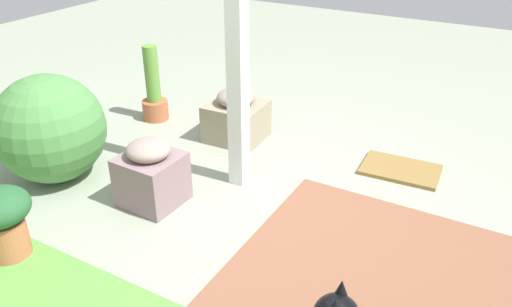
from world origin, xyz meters
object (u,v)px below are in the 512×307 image
at_px(round_shrub, 50,129).
at_px(terracotta_pot_broad, 2,218).
at_px(stone_planter_mid, 151,174).
at_px(doormat, 400,170).
at_px(stone_planter_nearest, 236,117).
at_px(terracotta_pot_tall, 154,93).
at_px(porch_pillar, 237,40).

relative_size(round_shrub, terracotta_pot_broad, 1.79).
distance_m(stone_planter_mid, doormat, 1.89).
bearing_deg(doormat, round_shrub, 31.06).
xyz_separation_m(stone_planter_mid, round_shrub, (0.85, 0.08, 0.18)).
bearing_deg(round_shrub, stone_planter_nearest, -124.62).
relative_size(stone_planter_mid, round_shrub, 0.60).
xyz_separation_m(round_shrub, terracotta_pot_tall, (0.05, -1.20, -0.14)).
xyz_separation_m(porch_pillar, round_shrub, (1.23, 0.61, -0.67)).
relative_size(stone_planter_mid, doormat, 0.83).
bearing_deg(terracotta_pot_broad, round_shrub, -58.97).
bearing_deg(terracotta_pot_tall, stone_planter_nearest, -179.14).
relative_size(terracotta_pot_tall, terracotta_pot_broad, 1.57).
bearing_deg(terracotta_pot_broad, terracotta_pot_tall, -75.34).
xyz_separation_m(stone_planter_mid, doormat, (-1.38, -1.26, -0.21)).
xyz_separation_m(round_shrub, doormat, (-2.23, -1.34, -0.38)).
height_order(porch_pillar, terracotta_pot_tall, porch_pillar).
bearing_deg(terracotta_pot_tall, stone_planter_mid, 128.78).
xyz_separation_m(terracotta_pot_broad, doormat, (-1.76, -2.13, -0.25)).
bearing_deg(round_shrub, terracotta_pot_tall, -87.79).
bearing_deg(stone_planter_nearest, porch_pillar, 123.22).
distance_m(stone_planter_nearest, terracotta_pot_broad, 2.03).
xyz_separation_m(porch_pillar, terracotta_pot_broad, (0.75, 1.40, -0.80)).
distance_m(porch_pillar, doormat, 1.63).
distance_m(porch_pillar, terracotta_pot_tall, 1.62).
distance_m(porch_pillar, terracotta_pot_broad, 1.78).
distance_m(round_shrub, terracotta_pot_tall, 1.21).
height_order(terracotta_pot_broad, doormat, terracotta_pot_broad).
bearing_deg(stone_planter_nearest, stone_planter_mid, 90.70).
distance_m(terracotta_pot_broad, doormat, 2.77).
relative_size(porch_pillar, stone_planter_mid, 4.48).
xyz_separation_m(terracotta_pot_tall, terracotta_pot_broad, (-0.52, 1.98, 0.01)).
bearing_deg(stone_planter_nearest, doormat, -174.45).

